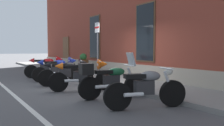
{
  "coord_description": "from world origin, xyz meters",
  "views": [
    {
      "loc": [
        7.87,
        -4.51,
        1.38
      ],
      "look_at": [
        -0.21,
        0.64,
        0.83
      ],
      "focal_mm": 38.15,
      "sensor_mm": 36.0,
      "label": 1
    }
  ],
  "objects_px": {
    "motorcycle_green_touring": "(109,79)",
    "parking_sign": "(97,42)",
    "motorcycle_red_sport": "(48,66)",
    "motorcycle_orange_sport": "(84,74)",
    "motorcycle_black_sport": "(68,71)",
    "motorcycle_blue_sport": "(59,68)",
    "barrel_planter": "(83,64)",
    "motorcycle_grey_naked": "(147,88)"
  },
  "relations": [
    {
      "from": "motorcycle_orange_sport",
      "to": "barrel_planter",
      "type": "xyz_separation_m",
      "value": [
        -5.15,
        2.44,
        -0.01
      ]
    },
    {
      "from": "parking_sign",
      "to": "motorcycle_blue_sport",
      "type": "bearing_deg",
      "value": -112.53
    },
    {
      "from": "parking_sign",
      "to": "barrel_planter",
      "type": "distance_m",
      "value": 3.28
    },
    {
      "from": "motorcycle_red_sport",
      "to": "motorcycle_grey_naked",
      "type": "relative_size",
      "value": 0.97
    },
    {
      "from": "motorcycle_black_sport",
      "to": "motorcycle_red_sport",
      "type": "bearing_deg",
      "value": 177.81
    },
    {
      "from": "motorcycle_orange_sport",
      "to": "barrel_planter",
      "type": "distance_m",
      "value": 5.7
    },
    {
      "from": "motorcycle_red_sport",
      "to": "motorcycle_green_touring",
      "type": "relative_size",
      "value": 0.95
    },
    {
      "from": "motorcycle_orange_sport",
      "to": "motorcycle_grey_naked",
      "type": "bearing_deg",
      "value": 3.17
    },
    {
      "from": "motorcycle_orange_sport",
      "to": "motorcycle_green_touring",
      "type": "distance_m",
      "value": 1.5
    },
    {
      "from": "motorcycle_green_touring",
      "to": "motorcycle_grey_naked",
      "type": "height_order",
      "value": "motorcycle_green_touring"
    },
    {
      "from": "parking_sign",
      "to": "barrel_planter",
      "type": "relative_size",
      "value": 2.42
    },
    {
      "from": "motorcycle_orange_sport",
      "to": "parking_sign",
      "type": "distance_m",
      "value": 2.99
    },
    {
      "from": "motorcycle_green_touring",
      "to": "motorcycle_grey_naked",
      "type": "distance_m",
      "value": 1.45
    },
    {
      "from": "motorcycle_orange_sport",
      "to": "motorcycle_green_touring",
      "type": "bearing_deg",
      "value": 1.85
    },
    {
      "from": "motorcycle_orange_sport",
      "to": "motorcycle_green_touring",
      "type": "xyz_separation_m",
      "value": [
        1.5,
        0.05,
        -0.03
      ]
    },
    {
      "from": "motorcycle_red_sport",
      "to": "motorcycle_orange_sport",
      "type": "xyz_separation_m",
      "value": [
        4.25,
        -0.09,
        -0.0
      ]
    },
    {
      "from": "motorcycle_green_touring",
      "to": "parking_sign",
      "type": "xyz_separation_m",
      "value": [
        -3.67,
        1.66,
        1.18
      ]
    },
    {
      "from": "motorcycle_red_sport",
      "to": "parking_sign",
      "type": "xyz_separation_m",
      "value": [
        2.08,
        1.61,
        1.14
      ]
    },
    {
      "from": "motorcycle_blue_sport",
      "to": "motorcycle_red_sport",
      "type": "bearing_deg",
      "value": -177.58
    },
    {
      "from": "motorcycle_blue_sport",
      "to": "motorcycle_black_sport",
      "type": "distance_m",
      "value": 1.48
    },
    {
      "from": "motorcycle_red_sport",
      "to": "parking_sign",
      "type": "distance_m",
      "value": 2.87
    },
    {
      "from": "motorcycle_green_touring",
      "to": "barrel_planter",
      "type": "height_order",
      "value": "motorcycle_green_touring"
    },
    {
      "from": "motorcycle_green_touring",
      "to": "motorcycle_red_sport",
      "type": "bearing_deg",
      "value": 179.54
    },
    {
      "from": "motorcycle_black_sport",
      "to": "motorcycle_green_touring",
      "type": "relative_size",
      "value": 1.01
    },
    {
      "from": "motorcycle_green_touring",
      "to": "motorcycle_grey_naked",
      "type": "relative_size",
      "value": 1.02
    },
    {
      "from": "motorcycle_black_sport",
      "to": "parking_sign",
      "type": "relative_size",
      "value": 0.83
    },
    {
      "from": "motorcycle_black_sport",
      "to": "motorcycle_green_touring",
      "type": "height_order",
      "value": "motorcycle_green_touring"
    },
    {
      "from": "motorcycle_blue_sport",
      "to": "motorcycle_green_touring",
      "type": "relative_size",
      "value": 1.06
    },
    {
      "from": "motorcycle_red_sport",
      "to": "motorcycle_grey_naked",
      "type": "xyz_separation_m",
      "value": [
        7.19,
        0.07,
        -0.1
      ]
    },
    {
      "from": "motorcycle_black_sport",
      "to": "motorcycle_blue_sport",
      "type": "bearing_deg",
      "value": 173.33
    },
    {
      "from": "motorcycle_green_touring",
      "to": "barrel_planter",
      "type": "bearing_deg",
      "value": 160.27
    },
    {
      "from": "motorcycle_blue_sport",
      "to": "parking_sign",
      "type": "height_order",
      "value": "parking_sign"
    },
    {
      "from": "motorcycle_blue_sport",
      "to": "parking_sign",
      "type": "xyz_separation_m",
      "value": [
        0.64,
        1.55,
        1.15
      ]
    },
    {
      "from": "motorcycle_blue_sport",
      "to": "motorcycle_orange_sport",
      "type": "height_order",
      "value": "motorcycle_orange_sport"
    },
    {
      "from": "motorcycle_blue_sport",
      "to": "motorcycle_grey_naked",
      "type": "xyz_separation_m",
      "value": [
        5.76,
        0.01,
        -0.09
      ]
    },
    {
      "from": "motorcycle_orange_sport",
      "to": "parking_sign",
      "type": "bearing_deg",
      "value": 141.85
    },
    {
      "from": "motorcycle_black_sport",
      "to": "barrel_planter",
      "type": "bearing_deg",
      "value": 147.24
    },
    {
      "from": "parking_sign",
      "to": "barrel_planter",
      "type": "height_order",
      "value": "parking_sign"
    },
    {
      "from": "motorcycle_orange_sport",
      "to": "motorcycle_grey_naked",
      "type": "relative_size",
      "value": 1.06
    },
    {
      "from": "motorcycle_red_sport",
      "to": "motorcycle_green_touring",
      "type": "distance_m",
      "value": 5.75
    },
    {
      "from": "motorcycle_black_sport",
      "to": "motorcycle_grey_naked",
      "type": "height_order",
      "value": "motorcycle_black_sport"
    },
    {
      "from": "motorcycle_blue_sport",
      "to": "motorcycle_black_sport",
      "type": "xyz_separation_m",
      "value": [
        1.47,
        -0.17,
        -0.01
      ]
    }
  ]
}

